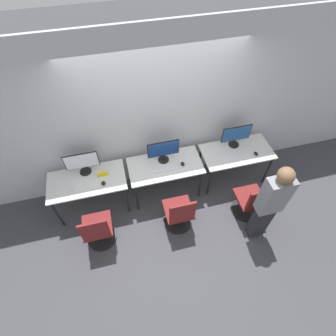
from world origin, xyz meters
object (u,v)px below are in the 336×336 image
(monitor_right, at_px, (236,135))
(mouse_right, at_px, (256,154))
(keyboard_left, at_px, (87,186))
(mouse_center, at_px, (183,164))
(office_chair_right, at_px, (251,202))
(office_chair_left, at_px, (98,231))
(person_right, at_px, (270,203))
(monitor_center, at_px, (163,150))
(mouse_left, at_px, (103,183))
(keyboard_center, at_px, (166,168))
(keyboard_right, at_px, (241,157))
(office_chair_center, at_px, (179,214))
(monitor_left, at_px, (82,162))

(monitor_right, height_order, mouse_right, monitor_right)
(keyboard_left, relative_size, mouse_center, 4.53)
(office_chair_right, bearing_deg, office_chair_left, 177.72)
(mouse_right, relative_size, person_right, 0.05)
(monitor_center, bearing_deg, mouse_left, -166.07)
(monitor_center, xyz_separation_m, keyboard_center, (0.00, -0.19, -0.22))
(office_chair_left, xyz_separation_m, person_right, (2.45, -0.46, 0.55))
(keyboard_center, xyz_separation_m, keyboard_right, (1.28, -0.07, 0.00))
(mouse_center, bearing_deg, mouse_left, -176.61)
(office_chair_center, bearing_deg, office_chair_right, -3.42)
(mouse_center, bearing_deg, keyboard_center, -177.82)
(monitor_left, height_order, mouse_right, monitor_left)
(office_chair_left, xyz_separation_m, keyboard_center, (1.23, 0.63, 0.39))
(monitor_right, bearing_deg, mouse_left, -172.70)
(mouse_center, distance_m, office_chair_right, 1.28)
(mouse_right, distance_m, person_right, 1.09)
(mouse_left, bearing_deg, office_chair_left, -110.09)
(mouse_left, distance_m, monitor_center, 1.07)
(office_chair_right, xyz_separation_m, person_right, (-0.03, -0.37, 0.55))
(monitor_left, height_order, keyboard_right, monitor_left)
(mouse_center, xyz_separation_m, office_chair_center, (-0.24, -0.67, -0.40))
(office_chair_left, xyz_separation_m, keyboard_right, (2.50, 0.57, 0.39))
(office_chair_left, height_order, monitor_center, monitor_center)
(keyboard_left, distance_m, office_chair_center, 1.50)
(monitor_right, height_order, person_right, person_right)
(monitor_left, distance_m, person_right, 2.84)
(person_right, bearing_deg, keyboard_right, 86.94)
(office_chair_left, height_order, office_chair_right, same)
(keyboard_center, bearing_deg, keyboard_right, -3.09)
(mouse_right, bearing_deg, keyboard_center, 177.22)
(monitor_right, xyz_separation_m, office_chair_right, (-0.03, -0.96, -0.61))
(keyboard_right, bearing_deg, office_chair_right, -92.31)
(keyboard_left, distance_m, person_right, 2.71)
(keyboard_left, distance_m, office_chair_left, 0.70)
(monitor_center, height_order, monitor_right, same)
(office_chair_left, relative_size, monitor_center, 1.67)
(mouse_left, xyz_separation_m, keyboard_center, (1.02, 0.07, -0.01))
(office_chair_center, distance_m, person_right, 1.37)
(mouse_center, relative_size, office_chair_right, 0.10)
(person_right, bearing_deg, office_chair_center, 159.55)
(monitor_center, height_order, mouse_right, monitor_center)
(monitor_left, xyz_separation_m, mouse_right, (2.83, -0.32, -0.22))
(office_chair_right, relative_size, person_right, 0.53)
(mouse_left, height_order, monitor_center, monitor_center)
(monitor_right, relative_size, mouse_right, 5.76)
(monitor_left, xyz_separation_m, keyboard_right, (2.55, -0.32, -0.22))
(monitor_center, xyz_separation_m, person_right, (1.22, -1.29, -0.06))
(keyboard_left, relative_size, mouse_right, 4.53)
(monitor_center, xyz_separation_m, monitor_right, (1.28, 0.04, 0.00))
(keyboard_center, relative_size, office_chair_right, 0.47)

